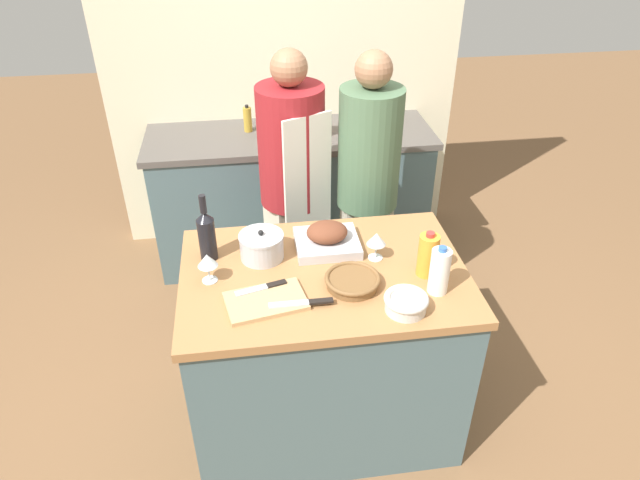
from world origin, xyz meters
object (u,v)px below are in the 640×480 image
Objects in this scene: mixing_bowl at (406,302)px; stand_mixer at (300,119)px; roasting_pan at (327,238)px; milk_jug at (440,271)px; condiment_bottle_short at (248,119)px; person_cook_aproned at (293,182)px; cutting_board at (266,301)px; stock_pot at (262,246)px; wine_glass_left at (376,240)px; juice_jug at (428,255)px; wine_glass_right at (207,261)px; condiment_bottle_extra at (348,123)px; knife_chef at (303,303)px; wine_bottle_green at (207,234)px; condiment_bottle_tall at (384,112)px; knife_paring at (263,287)px; person_cook_guest at (368,184)px; wicker_basket at (352,281)px.

stand_mixer is at bearing 97.71° from mixing_bowl.
milk_jug is at bearing -43.44° from roasting_pan.
person_cook_aproned reaches higher than condiment_bottle_short.
cutting_board is (-0.30, -0.35, -0.04)m from roasting_pan.
stock_pot is 1.52× the size of wine_glass_left.
juice_jug is at bearing -75.48° from stand_mixer.
roasting_pan is 0.55m from wine_glass_right.
milk_jug is 1.62× the size of wine_glass_right.
condiment_bottle_extra is at bearing -11.18° from condiment_bottle_short.
wine_glass_right is 0.52× the size of knife_chef.
wine_bottle_green is (-0.23, 0.03, 0.06)m from stock_pot.
stock_pot reaches higher than wine_glass_left.
cutting_board is 0.32m from stock_pot.
wine_glass_left is 1.59m from condiment_bottle_tall.
wine_glass_left is at bearing 18.14° from knife_paring.
person_cook_guest is (-0.29, -0.84, -0.07)m from condiment_bottle_tall.
roasting_pan is at bearing 6.85° from stock_pot.
person_cook_aproned reaches higher than stock_pot.
wine_bottle_green is (-0.92, 0.37, 0.02)m from milk_jug.
roasting_pan is 1.12× the size of knife_chef.
roasting_pan is at bearing -77.69° from condiment_bottle_short.
condiment_bottle_extra is at bearing 68.73° from cutting_board.
condiment_bottle_extra reaches higher than knife_paring.
wine_glass_right is (-0.90, 0.08, 0.00)m from juice_jug.
condiment_bottle_extra is (0.13, 1.37, -0.03)m from wine_glass_left.
cutting_board is at bearing -171.87° from juice_jug.
stand_mixer is at bearing 75.84° from stock_pot.
mixing_bowl reaches higher than knife_paring.
stock_pot is at bearing 171.04° from wine_glass_left.
mixing_bowl is 0.11× the size of person_cook_guest.
knife_paring is (-0.01, -0.24, -0.04)m from stock_pot.
wicker_basket is at bearing -11.71° from wine_glass_right.
roasting_pan is at bearing 136.56° from milk_jug.
condiment_bottle_tall is at bearing 72.37° from wicker_basket.
mixing_bowl is 0.52× the size of stand_mixer.
milk_jug is 0.55m from knife_chef.
mixing_bowl is at bearing -63.36° from roasting_pan.
knife_chef is 1.59m from stand_mixer.
roasting_pan is at bearing -113.08° from condiment_bottle_tall.
condiment_bottle_tall is (0.91, 1.70, 0.05)m from knife_paring.
cutting_board is 0.70m from juice_jug.
cutting_board is 1.60× the size of knife_paring.
person_cook_guest is at bearing 94.94° from milk_jug.
wicker_basket is 1.78× the size of wine_glass_left.
mixing_bowl is 0.37m from wine_glass_left.
knife_chef is 0.16× the size of person_cook_aproned.
person_cook_aproned is at bearing 78.23° from cutting_board.
knife_paring is (-0.37, 0.02, -0.01)m from wicker_basket.
stand_mixer is (0.54, 1.19, 0.02)m from wine_bottle_green.
wine_glass_left is 0.98× the size of wine_glass_right.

